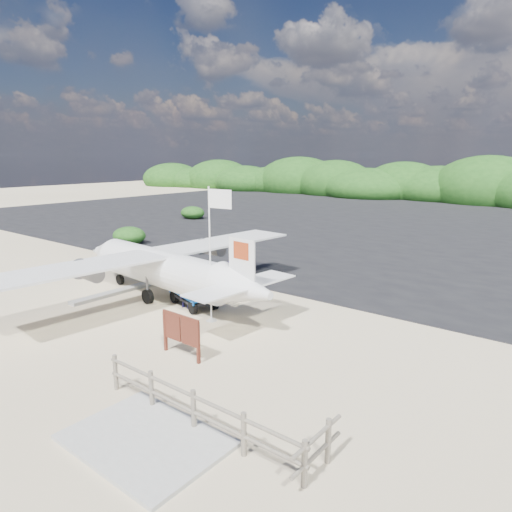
{
  "coord_description": "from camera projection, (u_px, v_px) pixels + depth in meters",
  "views": [
    {
      "loc": [
        12.98,
        -11.51,
        6.22
      ],
      "look_at": [
        0.53,
        4.22,
        1.77
      ],
      "focal_mm": 32.0,
      "sensor_mm": 36.0,
      "label": 1
    }
  ],
  "objects": [
    {
      "name": "ground",
      "position": [
        179.0,
        316.0,
        18.02
      ],
      "size": [
        160.0,
        160.0,
        0.0
      ],
      "primitive_type": "plane",
      "color": "beige"
    },
    {
      "name": "fence",
      "position": [
        194.0,
        430.0,
        10.56
      ],
      "size": [
        6.4,
        2.0,
        1.1
      ],
      "primitive_type": null,
      "color": "#B2B2B2",
      "rests_on": "ground"
    },
    {
      "name": "crew_b",
      "position": [
        231.0,
        278.0,
        20.55
      ],
      "size": [
        0.8,
        0.63,
        1.61
      ],
      "primitive_type": "imported",
      "rotation": [
        0.0,
        0.0,
        3.17
      ],
      "color": "#181653",
      "rests_on": "ground"
    },
    {
      "name": "flagpole",
      "position": [
        212.0,
        321.0,
        17.51
      ],
      "size": [
        1.06,
        0.51,
        5.12
      ],
      "primitive_type": null,
      "rotation": [
        0.0,
        0.0,
        0.08
      ],
      "color": "white",
      "rests_on": "ground"
    },
    {
      "name": "signboard",
      "position": [
        182.0,
        357.0,
        14.39
      ],
      "size": [
        1.74,
        0.19,
        1.43
      ],
      "primitive_type": null,
      "rotation": [
        0.0,
        0.0,
        -0.02
      ],
      "color": "#5F291B",
      "rests_on": "ground"
    },
    {
      "name": "crew_a",
      "position": [
        185.0,
        288.0,
        18.8
      ],
      "size": [
        0.64,
        0.45,
        1.68
      ],
      "primitive_type": "imported",
      "rotation": [
        0.0,
        0.0,
        3.22
      ],
      "color": "#181653",
      "rests_on": "ground"
    },
    {
      "name": "vegetation_band",
      "position": [
        491.0,
        203.0,
        60.13
      ],
      "size": [
        124.0,
        8.0,
        4.4
      ],
      "primitive_type": null,
      "color": "#B2B2B2",
      "rests_on": "ground"
    },
    {
      "name": "baggage_cart",
      "position": [
        194.0,
        306.0,
        19.23
      ],
      "size": [
        2.77,
        2.08,
        1.23
      ],
      "primitive_type": null,
      "rotation": [
        0.0,
        0.0,
        -0.3
      ],
      "color": "blue",
      "rests_on": "ground"
    },
    {
      "name": "walkway_pad",
      "position": [
        146.0,
        442.0,
        10.1
      ],
      "size": [
        3.5,
        2.5,
        0.1
      ],
      "primitive_type": null,
      "color": "#B2B2B2",
      "rests_on": "ground"
    },
    {
      "name": "crew_c",
      "position": [
        243.0,
        277.0,
        20.56
      ],
      "size": [
        1.06,
        0.59,
        1.71
      ],
      "primitive_type": "imported",
      "rotation": [
        0.0,
        0.0,
        2.97
      ],
      "color": "#181653",
      "rests_on": "ground"
    },
    {
      "name": "asphalt_apron",
      "position": [
        429.0,
        226.0,
        40.99
      ],
      "size": [
        90.0,
        50.0,
        0.04
      ],
      "primitive_type": null,
      "color": "#B2B2B2",
      "rests_on": "ground"
    },
    {
      "name": "lagoon",
      "position": [
        87.0,
        273.0,
        24.62
      ],
      "size": [
        9.0,
        7.0,
        0.4
      ],
      "primitive_type": null,
      "color": "#B2B2B2",
      "rests_on": "ground"
    }
  ]
}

